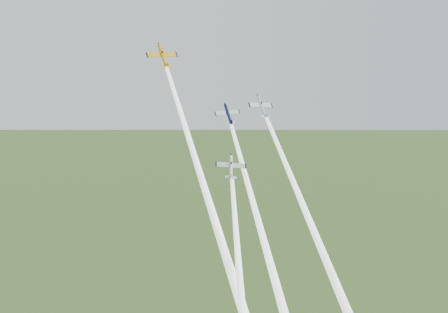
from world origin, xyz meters
TOP-DOWN VIEW (x-y plane):
  - plane_yellow at (-12.05, 7.40)m, footprint 10.15×8.05m
  - smoke_trail_yellow at (-5.41, -14.00)m, footprint 15.21×42.11m
  - plane_navy at (3.00, 0.95)m, footprint 7.95×5.88m
  - smoke_trail_navy at (6.67, -18.66)m, footprint 9.49×38.22m
  - plane_silver_right at (12.14, 1.70)m, footprint 9.08×8.21m
  - smoke_trail_silver_right at (19.70, -16.39)m, footprint 16.82×35.78m
  - plane_silver_low at (0.30, -10.97)m, footprint 8.38×5.89m

SIDE VIEW (x-z plane):
  - smoke_trail_navy at x=6.67m, z-range 43.33..99.57m
  - smoke_trail_silver_right at x=19.70m, z-range 45.94..101.15m
  - smoke_trail_yellow at x=-5.41m, z-range 50.14..113.77m
  - plane_silver_low at x=0.30m, z-range 86.69..93.96m
  - plane_navy at x=3.00m, z-range 98.21..104.90m
  - plane_silver_right at x=12.14m, z-range 99.23..107.03m
  - plane_yellow at x=-12.05m, z-range 111.69..119.83m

